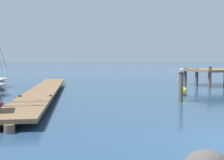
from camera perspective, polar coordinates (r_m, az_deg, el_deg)
floating_dock at (r=19.38m, az=-13.58°, el=-2.01°), size 3.32×19.59×0.53m
pier_platform at (r=27.82m, az=20.77°, el=1.71°), size 6.02×4.92×1.95m
mooring_piling at (r=16.67m, az=13.79°, el=-1.25°), size 0.30×0.30×1.68m
perched_seagull at (r=16.61m, az=13.84°, el=2.01°), size 0.20×0.38×0.27m
mooring_buoy at (r=19.61m, az=14.17°, el=-2.18°), size 0.56×0.56×0.64m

